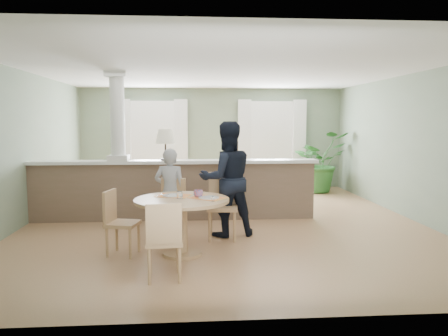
{
  "coord_description": "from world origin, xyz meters",
  "views": [
    {
      "loc": [
        -0.58,
        -7.81,
        1.82
      ],
      "look_at": [
        -0.07,
        -1.0,
        1.09
      ],
      "focal_mm": 35.0,
      "sensor_mm": 36.0,
      "label": 1
    }
  ],
  "objects": [
    {
      "name": "ground",
      "position": [
        0.0,
        0.0,
        0.0
      ],
      "size": [
        8.0,
        8.0,
        0.0
      ],
      "primitive_type": "plane",
      "color": "tan",
      "rests_on": "ground"
    },
    {
      "name": "room_shell",
      "position": [
        -0.03,
        0.63,
        1.81
      ],
      "size": [
        7.02,
        8.02,
        2.71
      ],
      "color": "gray",
      "rests_on": "ground"
    },
    {
      "name": "pony_wall",
      "position": [
        -0.99,
        0.2,
        0.71
      ],
      "size": [
        5.32,
        0.38,
        2.7
      ],
      "color": "brown",
      "rests_on": "ground"
    },
    {
      "name": "sofa",
      "position": [
        -0.46,
        1.65,
        0.43
      ],
      "size": [
        2.97,
        1.27,
        0.86
      ],
      "primitive_type": "imported",
      "rotation": [
        0.0,
        0.0,
        -0.04
      ],
      "color": "#8F714E",
      "rests_on": "ground"
    },
    {
      "name": "houseplant",
      "position": [
        2.7,
        3.2,
        0.78
      ],
      "size": [
        1.76,
        1.65,
        1.57
      ],
      "primitive_type": "imported",
      "rotation": [
        0.0,
        0.0,
        0.37
      ],
      "color": "#286026",
      "rests_on": "ground"
    },
    {
      "name": "dining_table",
      "position": [
        -0.7,
        -1.96,
        0.62
      ],
      "size": [
        1.29,
        1.29,
        0.88
      ],
      "rotation": [
        0.0,
        0.0,
        -0.3
      ],
      "color": "tan",
      "rests_on": "ground"
    },
    {
      "name": "chair_far_boy",
      "position": [
        -0.89,
        -1.01,
        0.51
      ],
      "size": [
        0.5,
        0.5,
        0.92
      ],
      "rotation": [
        0.0,
        0.0,
        -0.22
      ],
      "color": "tan",
      "rests_on": "ground"
    },
    {
      "name": "chair_far_man",
      "position": [
        -0.1,
        -1.13,
        0.56
      ],
      "size": [
        0.5,
        0.5,
        1.02
      ],
      "rotation": [
        0.0,
        0.0,
        -0.09
      ],
      "color": "tan",
      "rests_on": "ground"
    },
    {
      "name": "chair_near",
      "position": [
        -0.89,
        -2.95,
        0.51
      ],
      "size": [
        0.45,
        0.45,
        0.92
      ],
      "rotation": [
        0.0,
        0.0,
        3.22
      ],
      "color": "tan",
      "rests_on": "ground"
    },
    {
      "name": "chair_side",
      "position": [
        -1.59,
        -1.89,
        0.49
      ],
      "size": [
        0.48,
        0.48,
        0.89
      ],
      "rotation": [
        0.0,
        0.0,
        1.34
      ],
      "color": "tan",
      "rests_on": "ground"
    },
    {
      "name": "child_person",
      "position": [
        -0.92,
        -0.9,
        0.7
      ],
      "size": [
        0.57,
        0.43,
        1.4
      ],
      "primitive_type": "imported",
      "rotation": [
        0.0,
        0.0,
        2.94
      ],
      "color": "#95959A",
      "rests_on": "ground"
    },
    {
      "name": "man_person",
      "position": [
        -0.02,
        -0.98,
        0.91
      ],
      "size": [
        1.01,
        0.86,
        1.82
      ],
      "primitive_type": "imported",
      "rotation": [
        0.0,
        0.0,
        3.35
      ],
      "color": "black",
      "rests_on": "ground"
    }
  ]
}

